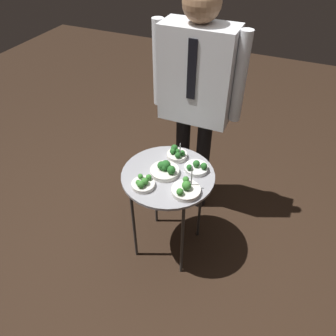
# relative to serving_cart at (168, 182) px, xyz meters

# --- Properties ---
(ground_plane) EXTENTS (8.00, 8.00, 0.00)m
(ground_plane) POSITION_rel_serving_cart_xyz_m (0.00, 0.00, -0.64)
(ground_plane) COLOR black
(serving_cart) EXTENTS (0.58, 0.58, 0.71)m
(serving_cart) POSITION_rel_serving_cart_xyz_m (0.00, 0.00, 0.00)
(serving_cart) COLOR #939399
(serving_cart) RESTS_ON ground_plane
(bowl_broccoli_back_right) EXTENTS (0.18, 0.18, 0.09)m
(bowl_broccoli_back_right) POSITION_rel_serving_cart_xyz_m (-0.02, -0.00, 0.09)
(bowl_broccoli_back_right) COLOR silver
(bowl_broccoli_back_right) RESTS_ON serving_cart
(bowl_broccoli_far_rim) EXTENTS (0.14, 0.14, 0.07)m
(bowl_broccoli_far_rim) POSITION_rel_serving_cart_xyz_m (-0.09, -0.16, 0.09)
(bowl_broccoli_far_rim) COLOR silver
(bowl_broccoli_far_rim) RESTS_ON serving_cart
(bowl_broccoli_front_left) EXTENTS (0.17, 0.17, 0.17)m
(bowl_broccoli_front_left) POSITION_rel_serving_cart_xyz_m (0.16, -0.11, 0.09)
(bowl_broccoli_front_left) COLOR silver
(bowl_broccoli_front_left) RESTS_ON serving_cart
(bowl_broccoli_mid_right) EXTENTS (0.15, 0.15, 0.07)m
(bowl_broccoli_mid_right) POSITION_rel_serving_cart_xyz_m (0.15, 0.10, 0.09)
(bowl_broccoli_mid_right) COLOR white
(bowl_broccoli_mid_right) RESTS_ON serving_cart
(bowl_broccoli_back_left) EXTENTS (0.13, 0.13, 0.13)m
(bowl_broccoli_back_left) POSITION_rel_serving_cart_xyz_m (-0.01, 0.17, 0.09)
(bowl_broccoli_back_left) COLOR silver
(bowl_broccoli_back_left) RESTS_ON serving_cart
(waiter_figure) EXTENTS (0.62, 0.23, 1.68)m
(waiter_figure) POSITION_rel_serving_cart_xyz_m (-0.01, 0.50, 0.42)
(waiter_figure) COLOR black
(waiter_figure) RESTS_ON ground_plane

